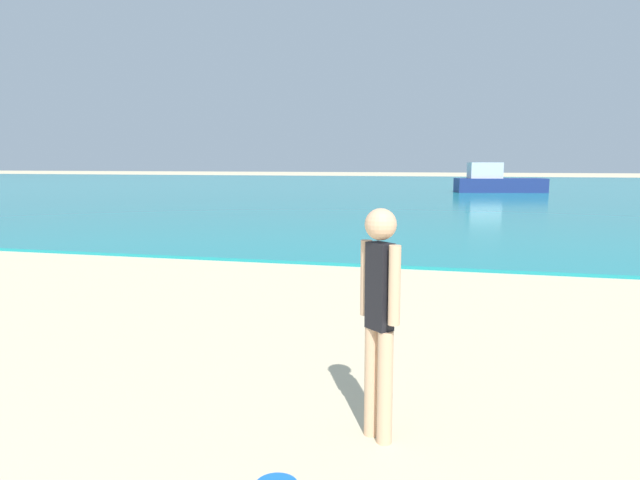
% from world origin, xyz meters
% --- Properties ---
extents(water, '(160.00, 60.00, 0.06)m').
position_xyz_m(water, '(0.00, 40.89, 0.03)').
color(water, teal).
rests_on(water, ground).
extents(person_standing, '(0.28, 0.26, 1.52)m').
position_xyz_m(person_standing, '(1.95, 4.97, 0.86)').
color(person_standing, '#DDAD84').
rests_on(person_standing, ground).
extents(boat_far, '(5.27, 2.64, 1.71)m').
position_xyz_m(boat_far, '(4.67, 35.40, 0.65)').
color(boat_far, navy).
rests_on(boat_far, water).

